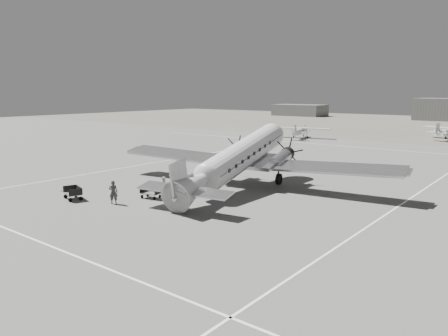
# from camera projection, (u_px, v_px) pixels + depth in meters

# --- Properties ---
(ground) EXTENTS (260.00, 260.00, 0.00)m
(ground) POSITION_uv_depth(u_px,v_px,m) (217.00, 200.00, 34.98)
(ground) COLOR #61605E
(ground) RESTS_ON ground
(taxi_line_near) EXTENTS (60.00, 0.15, 0.01)m
(taxi_line_near) POSITION_uv_depth(u_px,v_px,m) (58.00, 249.00, 24.13)
(taxi_line_near) COLOR white
(taxi_line_near) RESTS_ON ground
(taxi_line_right) EXTENTS (0.15, 80.00, 0.01)m
(taxi_line_right) POSITION_uv_depth(u_px,v_px,m) (364.00, 229.00, 27.67)
(taxi_line_right) COLOR white
(taxi_line_right) RESTS_ON ground
(taxi_line_left) EXTENTS (0.15, 60.00, 0.01)m
(taxi_line_left) POSITION_uv_depth(u_px,v_px,m) (155.00, 162.00, 53.68)
(taxi_line_left) COLOR white
(taxi_line_left) RESTS_ON ground
(taxi_line_horizon) EXTENTS (90.00, 0.15, 0.01)m
(taxi_line_horizon) POSITION_uv_depth(u_px,v_px,m) (384.00, 149.00, 65.95)
(taxi_line_horizon) COLOR white
(taxi_line_horizon) RESTS_ON ground
(shed_secondary) EXTENTS (18.00, 10.00, 4.00)m
(shed_secondary) POSITION_uv_depth(u_px,v_px,m) (300.00, 110.00, 157.16)
(shed_secondary) COLOR #5C5C5C
(shed_secondary) RESTS_ON ground
(dc3_airliner) EXTENTS (30.54, 23.28, 5.34)m
(dc3_airliner) POSITION_uv_depth(u_px,v_px,m) (238.00, 160.00, 38.54)
(dc3_airliner) COLOR #BABABC
(dc3_airliner) RESTS_ON ground
(light_plane_left) EXTENTS (12.55, 11.14, 2.21)m
(light_plane_left) POSITION_uv_depth(u_px,v_px,m) (300.00, 132.00, 81.58)
(light_plane_left) COLOR silver
(light_plane_left) RESTS_ON ground
(baggage_cart_near) EXTENTS (1.81, 1.43, 0.92)m
(baggage_cart_near) POSITION_uv_depth(u_px,v_px,m) (151.00, 193.00, 35.61)
(baggage_cart_near) COLOR #5C5C5C
(baggage_cart_near) RESTS_ON ground
(baggage_cart_far) EXTENTS (2.13, 1.78, 1.03)m
(baggage_cart_far) POSITION_uv_depth(u_px,v_px,m) (73.00, 193.00, 35.21)
(baggage_cart_far) COLOR #5C5C5C
(baggage_cart_far) RESTS_ON ground
(ground_crew) EXTENTS (0.80, 0.78, 1.85)m
(ground_crew) POSITION_uv_depth(u_px,v_px,m) (113.00, 192.00, 33.75)
(ground_crew) COLOR #2B2B2B
(ground_crew) RESTS_ON ground
(ramp_agent) EXTENTS (0.70, 0.86, 1.64)m
(ramp_agent) POSITION_uv_depth(u_px,v_px,m) (164.00, 186.00, 36.41)
(ramp_agent) COLOR silver
(ramp_agent) RESTS_ON ground
(passenger) EXTENTS (0.71, 0.89, 1.59)m
(passenger) POSITION_uv_depth(u_px,v_px,m) (185.00, 186.00, 36.60)
(passenger) COLOR #B7B7B4
(passenger) RESTS_ON ground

